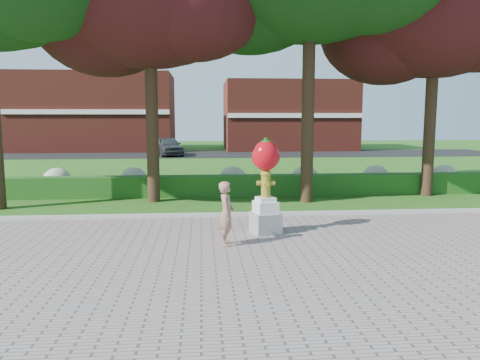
% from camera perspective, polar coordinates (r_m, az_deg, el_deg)
% --- Properties ---
extents(ground, '(100.00, 100.00, 0.00)m').
position_cam_1_polar(ground, '(11.34, -3.29, -7.85)').
color(ground, '#285916').
rests_on(ground, ground).
extents(walkway, '(40.00, 14.00, 0.04)m').
position_cam_1_polar(walkway, '(7.55, -2.53, -15.81)').
color(walkway, gray).
rests_on(walkway, ground).
extents(curb, '(40.00, 0.18, 0.15)m').
position_cam_1_polar(curb, '(14.23, -3.59, -4.34)').
color(curb, '#ADADA5').
rests_on(curb, ground).
extents(lawn_hedge, '(24.00, 0.70, 0.80)m').
position_cam_1_polar(lawn_hedge, '(18.12, -3.83, -0.71)').
color(lawn_hedge, '#164C15').
rests_on(lawn_hedge, ground).
extents(hydrangea_row, '(20.10, 1.10, 0.99)m').
position_cam_1_polar(hydrangea_row, '(19.10, -2.17, 0.18)').
color(hydrangea_row, '#A8B086').
rests_on(hydrangea_row, ground).
extents(street, '(50.00, 8.00, 0.02)m').
position_cam_1_polar(street, '(39.04, -4.28, 3.18)').
color(street, black).
rests_on(street, ground).
extents(building_left, '(14.00, 8.00, 7.00)m').
position_cam_1_polar(building_left, '(45.97, -17.06, 7.89)').
color(building_left, maroon).
rests_on(building_left, ground).
extents(building_right, '(12.00, 8.00, 6.40)m').
position_cam_1_polar(building_right, '(45.67, 5.81, 7.81)').
color(building_right, maroon).
rests_on(building_right, ground).
extents(tree_far_right, '(7.88, 6.72, 10.21)m').
position_cam_1_polar(tree_far_right, '(19.91, 22.40, 18.49)').
color(tree_far_right, black).
rests_on(tree_far_right, ground).
extents(hydrant_sculpture, '(0.82, 0.82, 2.47)m').
position_cam_1_polar(hydrant_sculpture, '(12.00, 3.15, -0.41)').
color(hydrant_sculpture, gray).
rests_on(hydrant_sculpture, walkway).
extents(woman, '(0.42, 0.59, 1.51)m').
position_cam_1_polar(woman, '(10.95, -1.67, -4.11)').
color(woman, '#A3725D').
rests_on(woman, walkway).
extents(parked_car, '(2.97, 4.75, 1.51)m').
position_cam_1_polar(parked_car, '(37.73, -8.77, 4.12)').
color(parked_car, '#383A3F').
rests_on(parked_car, street).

